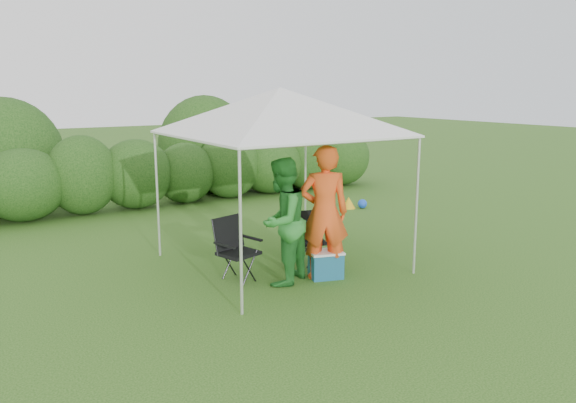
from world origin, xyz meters
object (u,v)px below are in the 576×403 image
cooler (326,264)px  chair_left (234,244)px  chair_right (309,234)px  man (324,213)px  canopy (280,112)px  woman (282,222)px

cooler → chair_left: bearing=167.4°
chair_right → man: (-0.24, -0.74, 0.53)m
chair_left → canopy: bearing=-1.0°
chair_left → chair_right: bearing=-12.3°
man → woman: bearing=14.1°
canopy → chair_right: 2.04m
man → cooler: bearing=-177.9°
chair_right → chair_left: chair_left is taller
woman → cooler: bearing=136.0°
chair_right → cooler: bearing=-88.9°
woman → cooler: size_ratio=3.20×
canopy → man: canopy is taller
chair_right → woman: 1.15m
canopy → cooler: bearing=-76.1°
chair_right → cooler: size_ratio=1.47×
woman → chair_right: bearing=-176.4°
woman → cooler: woman is taller
chair_right → woman: (-0.88, -0.60, 0.45)m
chair_left → man: size_ratio=0.47×
chair_left → man: bearing=-45.5°
canopy → chair_right: size_ratio=3.66×
canopy → chair_left: canopy is taller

